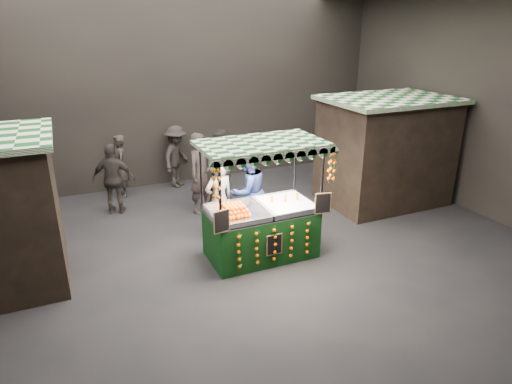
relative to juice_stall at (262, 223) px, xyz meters
name	(u,v)px	position (x,y,z in m)	size (l,w,h in m)	color
ground	(242,262)	(-0.46, -0.08, -0.70)	(12.00, 12.00, 0.00)	black
market_hall	(239,79)	(-0.46, -0.08, 2.68)	(12.10, 10.10, 5.05)	black
neighbour_stall_right	(385,150)	(3.94, 1.42, 0.61)	(3.00, 2.20, 2.60)	black
juice_stall	(262,223)	(0.00, 0.00, 0.00)	(2.33, 1.37, 2.26)	black
vendor_grey	(219,200)	(-0.48, 1.07, 0.14)	(0.66, 0.48, 1.69)	gray
vendor_blue	(248,192)	(0.19, 1.12, 0.21)	(1.03, 0.89, 1.82)	navy
shopper_0	(201,173)	(-0.39, 2.56, 0.25)	(0.83, 0.74, 1.91)	#2E2725
shopper_1	(224,169)	(0.19, 2.64, 0.26)	(1.11, 0.97, 1.92)	black
shopper_2	(114,179)	(-2.28, 3.30, 0.14)	(1.07, 0.73, 1.68)	#2C2824
shopper_3	(177,157)	(-0.48, 4.52, 0.14)	(1.20, 1.23, 1.69)	#282320
shopper_4	(17,185)	(-4.29, 3.56, 0.21)	(1.03, 0.83, 1.83)	black
shopper_5	(358,153)	(3.98, 2.50, 0.27)	(1.60, 1.74, 1.94)	#2B2623
shopper_6	(120,166)	(-1.99, 4.36, 0.11)	(0.39, 0.59, 1.62)	#2A2522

